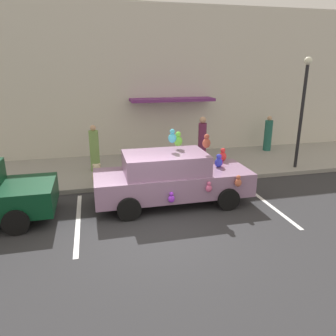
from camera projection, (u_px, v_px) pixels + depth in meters
The scene contains 11 objects.
ground_plane at pixel (156, 231), 7.98m from camera, with size 60.00×60.00×0.00m, color #2D2D30.
sidewalk at pixel (131, 169), 12.59m from camera, with size 24.00×4.00×0.15m, color gray.
storefront_building at pixel (122, 84), 13.64m from camera, with size 24.00×1.25×6.40m.
parking_stripe_front at pixel (265, 202), 9.69m from camera, with size 0.12×3.60×0.01m, color silver.
parking_stripe_rear at pixel (78, 221), 8.48m from camera, with size 0.12×3.60×0.01m, color silver.
plush_covered_car at pixel (171, 177), 9.41m from camera, with size 4.54×1.96×2.20m.
teddy_bear_on_sidewalk at pixel (97, 174), 10.73m from camera, with size 0.36×0.30×0.69m.
street_lamp_post at pixel (303, 103), 11.80m from camera, with size 0.28×0.28×4.09m.
pedestrian_near_shopfront at pixel (268, 135), 14.83m from camera, with size 0.35×0.35×1.61m.
pedestrian_walking_past at pixel (202, 143), 12.46m from camera, with size 0.31×0.31×1.94m.
pedestrian_by_lamp at pixel (94, 150), 11.88m from camera, with size 0.35×0.35×1.74m.
Camera 1 is at (-1.35, -7.00, 3.91)m, focal length 34.30 mm.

